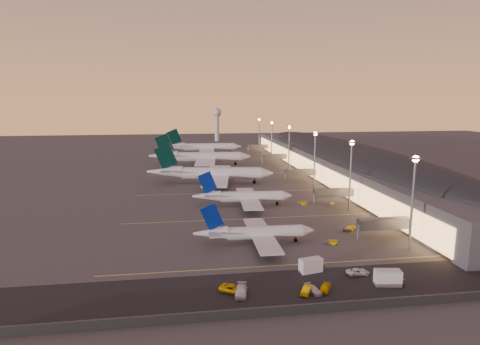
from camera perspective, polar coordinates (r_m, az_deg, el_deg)
name	(u,v)px	position (r m, az deg, el deg)	size (l,w,h in m)	color
ground	(252,214)	(143.34, 1.78, -5.97)	(700.00, 700.00, 0.00)	#3F3D3A
airliner_narrow_south	(255,233)	(114.22, 2.10, -8.58)	(34.40, 30.62, 12.33)	silver
airliner_narrow_north	(243,197)	(153.69, 0.41, -3.47)	(38.55, 34.44, 13.78)	silver
airliner_wide_near	(211,173)	(194.59, -4.22, -0.11)	(61.34, 56.44, 19.65)	silver
airliner_wide_mid	(200,157)	(250.09, -5.66, 2.22)	(63.09, 57.71, 20.18)	silver
airliner_wide_far	(202,147)	(304.98, -5.38, 3.62)	(59.58, 54.35, 19.07)	silver
terminal_building	(340,158)	(227.16, 14.10, 2.05)	(56.35, 255.00, 17.46)	#47484D
light_masts	(299,144)	(210.50, 8.43, 4.03)	(2.20, 217.20, 25.90)	slate
radar_tower	(217,119)	(397.37, -3.31, 7.65)	(9.00, 9.00, 32.50)	silver
service_lane	(297,285)	(92.23, 8.04, -15.60)	(260.00, 16.00, 0.01)	black
lane_markings	(237,190)	(181.62, -0.40, -2.47)	(90.00, 180.36, 0.00)	#D8C659
fence	(314,309)	(81.63, 10.52, -18.54)	(124.00, 0.12, 2.00)	#2D2D30
baggage_tug_a	(331,242)	(117.62, 12.85, -9.67)	(3.77, 2.15, 1.06)	#D6A600
baggage_tug_b	(350,229)	(130.43, 15.34, -7.75)	(4.37, 3.30, 1.22)	#D6A600
baggage_tug_c	(302,203)	(158.16, 8.82, -4.32)	(4.31, 3.14, 1.20)	#D6A600
catering_truck_a	(312,265)	(98.72, 10.20, -12.88)	(6.23, 3.43, 3.31)	silver
catering_truck_b	(389,278)	(96.52, 20.46, -13.90)	(6.48, 3.33, 3.48)	silver
baggage_tug_d	(332,204)	(159.14, 12.96, -4.42)	(2.77, 3.37, 0.96)	#D6A600
service_van_a	(241,291)	(87.13, 0.16, -16.51)	(2.34, 5.75, 1.67)	silver
service_van_b	(233,289)	(88.06, -0.98, -16.22)	(2.74, 5.95, 1.65)	#D6A600
service_van_c	(313,290)	(89.41, 10.38, -16.07)	(1.89, 4.66, 1.35)	silver
service_van_d	(325,288)	(90.50, 12.01, -15.72)	(1.85, 4.59, 1.57)	#D6A600
service_van_e	(358,272)	(99.85, 16.43, -13.38)	(2.47, 5.35, 1.49)	silver
service_van_f	(307,290)	(88.85, 9.47, -16.17)	(1.58, 4.52, 1.49)	#D6A600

